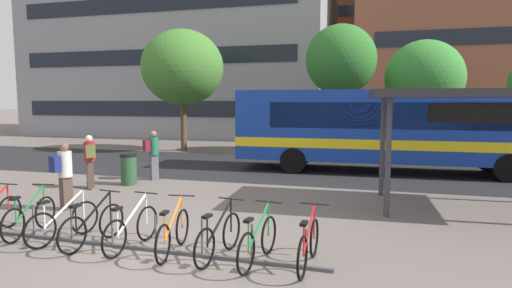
% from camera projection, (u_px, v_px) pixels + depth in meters
% --- Properties ---
extents(ground, '(200.00, 200.00, 0.00)m').
position_uv_depth(ground, '(163.00, 256.00, 7.62)').
color(ground, '#6B605B').
extents(bus_lane_asphalt, '(80.00, 7.20, 0.01)m').
position_uv_depth(bus_lane_asphalt, '(281.00, 167.00, 17.56)').
color(bus_lane_asphalt, '#232326').
rests_on(bus_lane_asphalt, ground).
extents(city_bus, '(12.09, 2.88, 3.20)m').
position_uv_depth(city_bus, '(392.00, 127.00, 16.22)').
color(city_bus, '#14389E').
rests_on(city_bus, ground).
extents(bike_rack, '(7.50, 0.27, 0.70)m').
position_uv_depth(bike_rack, '(134.00, 245.00, 7.94)').
color(bike_rack, '#47474C').
rests_on(bike_rack, ground).
extents(parked_bicycle_green_1, '(0.52, 1.71, 0.99)m').
position_uv_depth(parked_bicycle_green_1, '(30.00, 217.00, 8.75)').
color(parked_bicycle_green_1, black).
rests_on(parked_bicycle_green_1, ground).
extents(parked_bicycle_white_2, '(0.57, 1.69, 0.99)m').
position_uv_depth(parked_bicycle_white_2, '(63.00, 222.00, 8.38)').
color(parked_bicycle_white_2, black).
rests_on(parked_bicycle_white_2, ground).
extents(parked_bicycle_black_3, '(0.52, 1.71, 0.99)m').
position_uv_depth(parked_bicycle_black_3, '(93.00, 226.00, 8.13)').
color(parked_bicycle_black_3, black).
rests_on(parked_bicycle_black_3, ground).
extents(parked_bicycle_white_4, '(0.52, 1.72, 0.99)m').
position_uv_depth(parked_bicycle_white_4, '(132.00, 229.00, 7.95)').
color(parked_bicycle_white_4, black).
rests_on(parked_bicycle_white_4, ground).
extents(parked_bicycle_orange_5, '(0.52, 1.72, 0.99)m').
position_uv_depth(parked_bicycle_orange_5, '(173.00, 233.00, 7.69)').
color(parked_bicycle_orange_5, black).
rests_on(parked_bicycle_orange_5, ground).
extents(parked_bicycle_black_6, '(0.52, 1.71, 0.99)m').
position_uv_depth(parked_bicycle_black_6, '(219.00, 238.00, 7.45)').
color(parked_bicycle_black_6, black).
rests_on(parked_bicycle_black_6, ground).
extents(parked_bicycle_green_7, '(0.52, 1.71, 0.99)m').
position_uv_depth(parked_bicycle_green_7, '(258.00, 242.00, 7.22)').
color(parked_bicycle_green_7, black).
rests_on(parked_bicycle_green_7, ground).
extents(parked_bicycle_red_8, '(0.52, 1.72, 0.99)m').
position_uv_depth(parked_bicycle_red_8, '(309.00, 245.00, 7.05)').
color(parked_bicycle_red_8, black).
rests_on(parked_bicycle_red_8, ground).
extents(transit_shelter, '(5.50, 3.31, 3.08)m').
position_uv_depth(transit_shelter, '(483.00, 98.00, 10.45)').
color(transit_shelter, '#38383D').
rests_on(transit_shelter, ground).
extents(commuter_olive_pack_0, '(0.59, 0.59, 1.70)m').
position_uv_depth(commuter_olive_pack_0, '(90.00, 158.00, 13.41)').
color(commuter_olive_pack_0, '#47382D').
rests_on(commuter_olive_pack_0, ground).
extents(commuter_maroon_pack_1, '(0.57, 0.60, 1.74)m').
position_uv_depth(commuter_maroon_pack_1, '(153.00, 152.00, 14.78)').
color(commuter_maroon_pack_1, '#565660').
rests_on(commuter_maroon_pack_1, ground).
extents(commuter_navy_pack_2, '(0.47, 0.59, 1.74)m').
position_uv_depth(commuter_navy_pack_2, '(64.00, 172.00, 10.69)').
color(commuter_navy_pack_2, '#47382D').
rests_on(commuter_navy_pack_2, ground).
extents(trash_bin, '(0.55, 0.55, 1.03)m').
position_uv_depth(trash_bin, '(129.00, 169.00, 13.97)').
color(trash_bin, '#284C2D').
rests_on(trash_bin, ground).
extents(street_tree_0, '(3.99, 3.99, 5.91)m').
position_uv_depth(street_tree_0, '(424.00, 78.00, 21.76)').
color(street_tree_0, brown).
rests_on(street_tree_0, ground).
extents(street_tree_2, '(3.65, 3.65, 6.72)m').
position_uv_depth(street_tree_2, '(341.00, 60.00, 21.82)').
color(street_tree_2, brown).
rests_on(street_tree_2, ground).
extents(street_tree_3, '(4.45, 4.45, 6.63)m').
position_uv_depth(street_tree_3, '(182.00, 68.00, 22.84)').
color(street_tree_3, brown).
rests_on(street_tree_3, ground).
extents(building_left_wing, '(23.75, 13.40, 14.60)m').
position_uv_depth(building_left_wing, '(190.00, 47.00, 35.90)').
color(building_left_wing, gray).
rests_on(building_left_wing, ground).
extents(building_centre_block, '(15.54, 12.13, 13.97)m').
position_uv_depth(building_centre_block, '(352.00, 65.00, 50.07)').
color(building_centre_block, brown).
rests_on(building_centre_block, ground).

